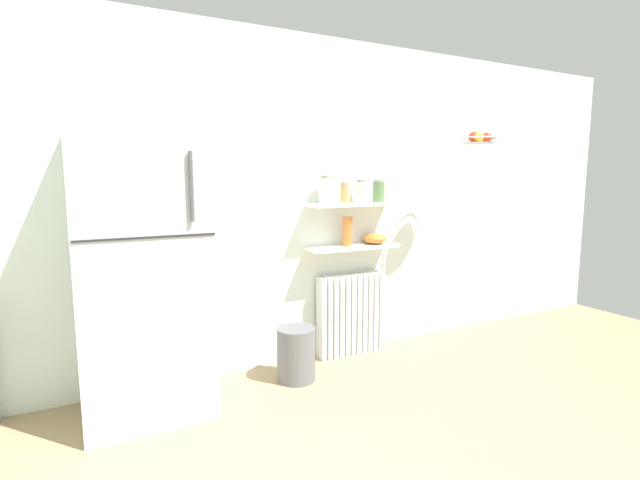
# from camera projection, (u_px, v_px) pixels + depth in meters

# --- Properties ---
(ground_plane) EXTENTS (7.04, 7.04, 0.00)m
(ground_plane) POSITION_uv_depth(u_px,v_px,m) (433.00, 447.00, 2.61)
(ground_plane) COLOR #9E8460
(back_wall) EXTENTS (7.04, 0.10, 2.60)m
(back_wall) POSITION_uv_depth(u_px,v_px,m) (310.00, 202.00, 3.80)
(back_wall) COLOR silver
(back_wall) RESTS_ON ground_plane
(refrigerator) EXTENTS (0.77, 0.67, 1.79)m
(refrigerator) POSITION_uv_depth(u_px,v_px,m) (143.00, 275.00, 2.90)
(refrigerator) COLOR #B7BABF
(refrigerator) RESTS_ON ground_plane
(radiator) EXTENTS (0.60, 0.12, 0.69)m
(radiator) POSITION_uv_depth(u_px,v_px,m) (351.00, 314.00, 3.96)
(radiator) COLOR white
(radiator) RESTS_ON ground_plane
(wall_shelf_lower) EXTENTS (0.80, 0.22, 0.02)m
(wall_shelf_lower) POSITION_uv_depth(u_px,v_px,m) (353.00, 247.00, 3.85)
(wall_shelf_lower) COLOR white
(wall_shelf_upper) EXTENTS (0.80, 0.22, 0.02)m
(wall_shelf_upper) POSITION_uv_depth(u_px,v_px,m) (354.00, 205.00, 3.80)
(wall_shelf_upper) COLOR white
(storage_jar_0) EXTENTS (0.11, 0.11, 0.22)m
(storage_jar_0) POSITION_uv_depth(u_px,v_px,m) (327.00, 190.00, 3.68)
(storage_jar_0) COLOR silver
(storage_jar_0) RESTS_ON wall_shelf_upper
(storage_jar_1) EXTENTS (0.08, 0.08, 0.17)m
(storage_jar_1) POSITION_uv_depth(u_px,v_px,m) (345.00, 193.00, 3.75)
(storage_jar_1) COLOR tan
(storage_jar_1) RESTS_ON wall_shelf_upper
(storage_jar_2) EXTENTS (0.11, 0.11, 0.19)m
(storage_jar_2) POSITION_uv_depth(u_px,v_px,m) (362.00, 191.00, 3.83)
(storage_jar_2) COLOR silver
(storage_jar_2) RESTS_ON wall_shelf_upper
(storage_jar_3) EXTENTS (0.10, 0.10, 0.19)m
(storage_jar_3) POSITION_uv_depth(u_px,v_px,m) (379.00, 191.00, 3.90)
(storage_jar_3) COLOR #5B7F4C
(storage_jar_3) RESTS_ON wall_shelf_upper
(vase) EXTENTS (0.08, 0.08, 0.24)m
(vase) POSITION_uv_depth(u_px,v_px,m) (347.00, 231.00, 3.81)
(vase) COLOR #CC7033
(vase) RESTS_ON wall_shelf_lower
(shelf_bowl) EXTENTS (0.20, 0.20, 0.09)m
(shelf_bowl) POSITION_uv_depth(u_px,v_px,m) (375.00, 239.00, 3.94)
(shelf_bowl) COLOR orange
(shelf_bowl) RESTS_ON wall_shelf_lower
(trash_bin) EXTENTS (0.29, 0.29, 0.40)m
(trash_bin) POSITION_uv_depth(u_px,v_px,m) (296.00, 354.00, 3.45)
(trash_bin) COLOR slate
(trash_bin) RESTS_ON ground_plane
(hanging_fruit_basket) EXTENTS (0.30, 0.30, 0.10)m
(hanging_fruit_basket) POSITION_uv_depth(u_px,v_px,m) (479.00, 139.00, 3.84)
(hanging_fruit_basket) COLOR #B2B2B7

